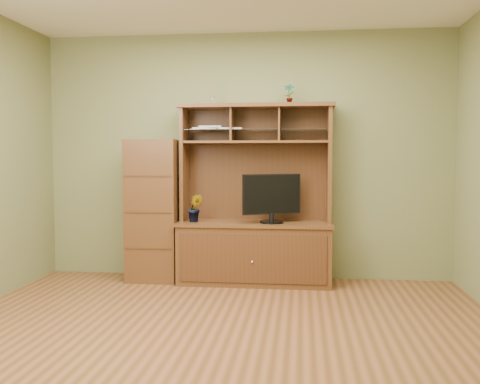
# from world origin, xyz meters

# --- Properties ---
(room) EXTENTS (4.54, 4.04, 2.74)m
(room) POSITION_xyz_m (0.00, 0.00, 1.35)
(room) COLOR brown
(room) RESTS_ON ground
(media_hutch) EXTENTS (1.66, 0.61, 1.90)m
(media_hutch) POSITION_xyz_m (0.13, 1.73, 0.52)
(media_hutch) COLOR #422712
(media_hutch) RESTS_ON room
(monitor) EXTENTS (0.60, 0.34, 0.51)m
(monitor) POSITION_xyz_m (0.31, 1.65, 0.92)
(monitor) COLOR black
(monitor) RESTS_ON media_hutch
(orchid_plant) EXTENTS (0.17, 0.14, 0.30)m
(orchid_plant) POSITION_xyz_m (-0.50, 1.65, 0.80)
(orchid_plant) COLOR #355B1F
(orchid_plant) RESTS_ON media_hutch
(top_plant) EXTENTS (0.13, 0.09, 0.22)m
(top_plant) POSITION_xyz_m (0.48, 1.80, 2.01)
(top_plant) COLOR #396C26
(top_plant) RESTS_ON media_hutch
(reed_diffuser) EXTENTS (0.05, 0.05, 0.25)m
(reed_diffuser) POSITION_xyz_m (-0.34, 1.80, 2.00)
(reed_diffuser) COLOR silver
(reed_diffuser) RESTS_ON media_hutch
(magazines) EXTENTS (0.56, 0.24, 0.04)m
(magazines) POSITION_xyz_m (-0.32, 1.80, 1.65)
(magazines) COLOR silver
(magazines) RESTS_ON media_hutch
(side_cabinet) EXTENTS (0.54, 0.50, 1.52)m
(side_cabinet) POSITION_xyz_m (-0.97, 1.73, 0.76)
(side_cabinet) COLOR #422712
(side_cabinet) RESTS_ON room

